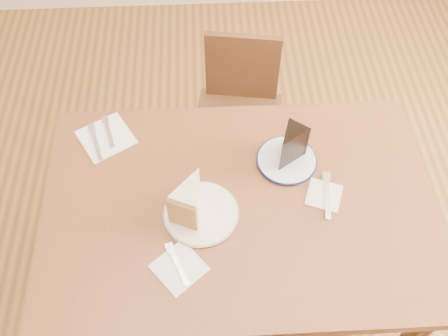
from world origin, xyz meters
TOP-DOWN VIEW (x-y plane):
  - ground at (0.00, 0.00)m, footprint 4.00×4.00m
  - table at (0.00, 0.00)m, footprint 1.20×0.80m
  - chair_far at (0.05, 0.66)m, footprint 0.42×0.42m
  - plate_cream at (-0.12, -0.03)m, footprint 0.22×0.22m
  - plate_navy at (0.17, 0.15)m, footprint 0.19×0.19m
  - carrot_cake at (-0.14, -0.01)m, footprint 0.13×0.15m
  - chocolate_cake at (0.16, 0.15)m, footprint 0.12×0.13m
  - napkin_cream at (-0.18, -0.20)m, footprint 0.18×0.18m
  - napkin_navy at (0.27, 0.02)m, footprint 0.13×0.13m
  - napkin_spare at (-0.43, 0.28)m, footprint 0.22×0.22m
  - fork_cream at (-0.18, -0.19)m, footprint 0.07×0.13m
  - knife_navy at (0.27, 0.01)m, footprint 0.04×0.17m
  - fork_spare at (-0.42, 0.30)m, footprint 0.05×0.14m
  - knife_spare at (-0.46, 0.26)m, footprint 0.06×0.16m

SIDE VIEW (x-z plane):
  - ground at x=0.00m, z-range 0.00..0.00m
  - chair_far at x=0.05m, z-range 0.04..0.79m
  - table at x=0.00m, z-range 0.28..1.03m
  - napkin_cream at x=-0.18m, z-range 0.75..0.75m
  - napkin_navy at x=0.27m, z-range 0.75..0.75m
  - napkin_spare at x=-0.43m, z-range 0.75..0.75m
  - plate_cream at x=-0.12m, z-range 0.75..0.76m
  - plate_navy at x=0.17m, z-range 0.75..0.76m
  - fork_cream at x=-0.18m, z-range 0.75..0.76m
  - knife_navy at x=0.27m, z-range 0.75..0.76m
  - fork_spare at x=-0.42m, z-range 0.75..0.76m
  - knife_spare at x=-0.46m, z-range 0.75..0.76m
  - carrot_cake at x=-0.14m, z-range 0.76..0.87m
  - chocolate_cake at x=0.16m, z-range 0.76..0.88m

